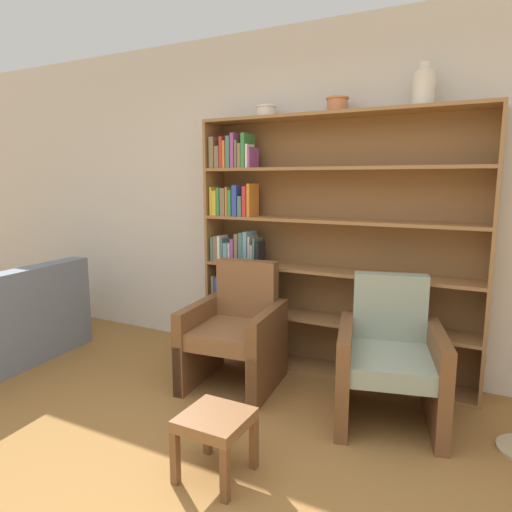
% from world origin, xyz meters
% --- Properties ---
extents(wall_back, '(12.00, 0.06, 2.75)m').
position_xyz_m(wall_back, '(0.00, 2.35, 1.38)').
color(wall_back, silver).
rests_on(wall_back, ground).
extents(bookshelf, '(2.21, 0.30, 2.02)m').
position_xyz_m(bookshelf, '(-0.19, 2.18, 0.98)').
color(bookshelf, olive).
rests_on(bookshelf, ground).
extents(bowl_stoneware, '(0.17, 0.17, 0.09)m').
position_xyz_m(bowl_stoneware, '(-0.56, 2.16, 2.08)').
color(bowl_stoneware, silver).
rests_on(bowl_stoneware, bookshelf).
extents(bowl_copper, '(0.17, 0.17, 0.11)m').
position_xyz_m(bowl_copper, '(0.03, 2.16, 2.09)').
color(bowl_copper, '#C67547').
rests_on(bowl_copper, bookshelf).
extents(vase_tall, '(0.15, 0.15, 0.28)m').
position_xyz_m(vase_tall, '(0.63, 2.16, 2.15)').
color(vase_tall, silver).
rests_on(vase_tall, bookshelf).
extents(armchair_leather, '(0.71, 0.75, 0.91)m').
position_xyz_m(armchair_leather, '(-0.55, 1.63, 0.40)').
color(armchair_leather, brown).
rests_on(armchair_leather, ground).
extents(armchair_cushioned, '(0.79, 0.82, 0.91)m').
position_xyz_m(armchair_cushioned, '(0.59, 1.63, 0.40)').
color(armchair_cushioned, brown).
rests_on(armchair_cushioned, ground).
extents(footstool, '(0.34, 0.34, 0.34)m').
position_xyz_m(footstool, '(-0.08, 0.61, 0.28)').
color(footstool, brown).
rests_on(footstool, ground).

